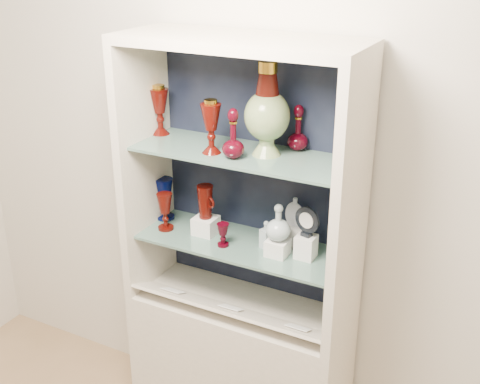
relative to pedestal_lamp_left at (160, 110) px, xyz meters
The scene contains 30 objects.
wall_back 0.50m from the pedestal_lamp_left, 18.25° to the left, with size 3.50×0.02×2.80m, color silver.
cabinet_base 1.29m from the pedestal_lamp_left, ahead, with size 1.00×0.40×0.75m, color beige.
cabinet_back_panel 0.52m from the pedestal_lamp_left, 14.66° to the left, with size 0.98×0.02×1.15m, color black.
cabinet_side_left 0.27m from the pedestal_lamp_left, 118.10° to the right, with size 0.04×0.40×1.15m, color beige.
cabinet_side_right 0.96m from the pedestal_lamp_left, ahead, with size 0.04×0.40×1.15m, color beige.
cabinet_top_cap 0.56m from the pedestal_lamp_left, ahead, with size 1.00×0.40×0.04m, color beige.
shelf_lower 0.70m from the pedestal_lamp_left, ahead, with size 0.92×0.34×0.01m, color slate.
shelf_upper 0.46m from the pedestal_lamp_left, ahead, with size 0.92×0.34×0.01m, color slate.
label_ledge 0.93m from the pedestal_lamp_left, 22.79° to the right, with size 0.92×0.18×0.01m, color beige.
label_card_0 0.82m from the pedestal_lamp_left, 50.58° to the right, with size 0.10×0.07×0.00m, color white.
label_card_1 1.12m from the pedestal_lamp_left, 13.53° to the right, with size 0.10×0.07×0.00m, color white.
label_card_2 0.93m from the pedestal_lamp_left, 22.21° to the right, with size 0.10×0.07×0.00m, color white.
pedestal_lamp_left is the anchor object (origin of this frame).
pedestal_lamp_right 0.35m from the pedestal_lamp_left, 19.39° to the right, with size 0.09×0.09×0.22m, color #490B05, non-canonical shape.
enamel_urn 0.55m from the pedestal_lamp_left, ahead, with size 0.18×0.18×0.38m, color #074E12, non-canonical shape.
ruby_decanter_a 0.46m from the pedestal_lamp_left, 16.90° to the right, with size 0.09×0.09×0.23m, color #3F020D, non-canonical shape.
ruby_decanter_b 0.64m from the pedestal_lamp_left, ahead, with size 0.09×0.09×0.21m, color #3F020D, non-canonical shape.
lidded_bowl 0.88m from the pedestal_lamp_left, ahead, with size 0.09×0.09×0.10m, color #3F020D, non-canonical shape.
cobalt_goblet 0.43m from the pedestal_lamp_left, 90.00° to the left, with size 0.09×0.09×0.20m, color #03093B, non-canonical shape.
ruby_goblet_tall 0.46m from the pedestal_lamp_left, 54.92° to the right, with size 0.07×0.07×0.18m, color #490B05, non-canonical shape.
ruby_goblet_small 0.62m from the pedestal_lamp_left, 17.13° to the right, with size 0.05×0.05×0.11m, color #3F020D, non-canonical shape.
riser_ruby_pitcher 0.55m from the pedestal_lamp_left, 10.85° to the right, with size 0.10×0.10×0.08m, color silver.
ruby_pitcher 0.45m from the pedestal_lamp_left, 10.85° to the right, with size 0.12×0.07×0.15m, color #490B05, non-canonical shape.
clear_square_bottle 0.72m from the pedestal_lamp_left, ahead, with size 0.04×0.04×0.13m, color #9CAFB3, non-canonical shape.
riser_flat_flask 0.81m from the pedestal_lamp_left, ahead, with size 0.09×0.09×0.09m, color silver.
flat_flask 0.75m from the pedestal_lamp_left, ahead, with size 0.09×0.04×0.13m, color #B0B8C3, non-canonical shape.
riser_clear_round_decanter 0.80m from the pedestal_lamp_left, ahead, with size 0.09×0.09×0.07m, color silver.
clear_round_decanter 0.74m from the pedestal_lamp_left, ahead, with size 0.10×0.10×0.16m, color #9CAFB3, non-canonical shape.
riser_cameo_medallion 0.88m from the pedestal_lamp_left, ahead, with size 0.08×0.08×0.10m, color silver.
cameo_medallion 0.82m from the pedestal_lamp_left, ahead, with size 0.11×0.04×0.13m, color black, non-canonical shape.
Camera 1 is at (1.07, -0.53, 2.29)m, focal length 45.00 mm.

